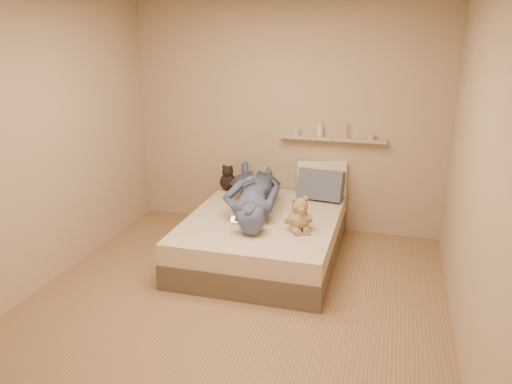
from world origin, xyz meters
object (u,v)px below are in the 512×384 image
(pillow_grey, at_px, (321,185))
(teddy_bear, at_px, (299,216))
(bed, at_px, (263,237))
(dark_plush, at_px, (228,179))
(pillow_cream, at_px, (321,179))
(person, at_px, (253,192))
(game_console, at_px, (239,220))
(wall_shelf, at_px, (332,139))

(pillow_grey, bearing_deg, teddy_bear, -93.23)
(bed, relative_size, pillow_grey, 3.80)
(teddy_bear, xyz_separation_m, dark_plush, (-1.05, 1.01, -0.01))
(teddy_bear, bearing_deg, pillow_cream, 88.06)
(pillow_cream, bearing_deg, pillow_grey, -83.13)
(pillow_grey, xyz_separation_m, person, (-0.64, -0.51, 0.02))
(bed, bearing_deg, dark_plush, 130.45)
(game_console, distance_m, person, 0.69)
(bed, xyz_separation_m, dark_plush, (-0.63, 0.74, 0.36))
(game_console, relative_size, pillow_grey, 0.33)
(game_console, relative_size, pillow_cream, 0.30)
(pillow_grey, distance_m, wall_shelf, 0.53)
(bed, height_order, wall_shelf, wall_shelf)
(pillow_cream, bearing_deg, game_console, -112.58)
(dark_plush, bearing_deg, teddy_bear, -43.78)
(wall_shelf, bearing_deg, game_console, -114.61)
(game_console, distance_m, pillow_cream, 1.45)
(bed, height_order, game_console, game_console)
(dark_plush, bearing_deg, wall_shelf, 8.24)
(game_console, xyz_separation_m, person, (-0.06, 0.69, 0.05))
(game_console, height_order, dark_plush, dark_plush)
(game_console, height_order, wall_shelf, wall_shelf)
(wall_shelf, bearing_deg, bed, -121.18)
(bed, bearing_deg, teddy_bear, -32.47)
(pillow_grey, bearing_deg, dark_plush, 177.50)
(bed, relative_size, wall_shelf, 1.58)
(teddy_bear, height_order, person, person)
(teddy_bear, relative_size, wall_shelf, 0.29)
(bed, xyz_separation_m, pillow_cream, (0.46, 0.83, 0.43))
(bed, relative_size, dark_plush, 6.21)
(teddy_bear, xyz_separation_m, wall_shelf, (0.13, 1.18, 0.51))
(bed, xyz_separation_m, wall_shelf, (0.55, 0.91, 0.88))
(game_console, bearing_deg, bed, 79.05)
(bed, xyz_separation_m, person, (-0.16, 0.18, 0.42))
(bed, distance_m, game_console, 0.63)
(pillow_cream, distance_m, person, 0.89)
(teddy_bear, xyz_separation_m, pillow_cream, (0.04, 1.10, 0.06))
(dark_plush, height_order, pillow_cream, pillow_cream)
(person, xyz_separation_m, wall_shelf, (0.71, 0.72, 0.46))
(teddy_bear, distance_m, dark_plush, 1.45)
(teddy_bear, bearing_deg, pillow_grey, 86.77)
(pillow_cream, relative_size, wall_shelf, 0.46)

